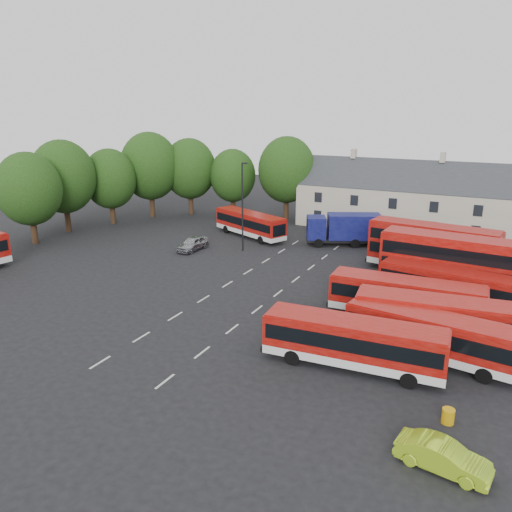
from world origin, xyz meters
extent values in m
plane|color=black|center=(0.00, 0.00, 0.00)|extent=(140.00, 140.00, 0.00)
cube|color=beige|center=(0.00, -14.00, 0.01)|extent=(0.15, 1.80, 0.01)
cube|color=beige|center=(0.00, -10.00, 0.01)|extent=(0.15, 1.80, 0.01)
cube|color=beige|center=(0.00, -6.00, 0.01)|extent=(0.15, 1.80, 0.01)
cube|color=beige|center=(0.00, -2.00, 0.01)|extent=(0.15, 1.80, 0.01)
cube|color=beige|center=(0.00, 2.00, 0.01)|extent=(0.15, 1.80, 0.01)
cube|color=beige|center=(0.00, 6.00, 0.01)|extent=(0.15, 1.80, 0.01)
cube|color=beige|center=(0.00, 10.00, 0.01)|extent=(0.15, 1.80, 0.01)
cube|color=beige|center=(0.00, 14.00, 0.01)|extent=(0.15, 1.80, 0.01)
cube|color=beige|center=(0.00, 18.00, 0.01)|extent=(0.15, 1.80, 0.01)
cube|color=beige|center=(5.00, -14.00, 0.01)|extent=(0.15, 1.80, 0.01)
cube|color=beige|center=(5.00, -10.00, 0.01)|extent=(0.15, 1.80, 0.01)
cube|color=beige|center=(5.00, -6.00, 0.01)|extent=(0.15, 1.80, 0.01)
cube|color=beige|center=(5.00, -2.00, 0.01)|extent=(0.15, 1.80, 0.01)
cube|color=beige|center=(5.00, 2.00, 0.01)|extent=(0.15, 1.80, 0.01)
cube|color=beige|center=(5.00, 6.00, 0.01)|extent=(0.15, 1.80, 0.01)
cube|color=beige|center=(5.00, 10.00, 0.01)|extent=(0.15, 1.80, 0.01)
cube|color=beige|center=(5.00, 14.00, 0.01)|extent=(0.15, 1.80, 0.01)
cube|color=beige|center=(5.00, 18.00, 0.01)|extent=(0.15, 1.80, 0.01)
cylinder|color=black|center=(-27.00, 4.00, 1.92)|extent=(0.70, 0.70, 3.85)
ellipsoid|color=#15370F|center=(-27.00, 4.00, 6.39)|extent=(7.26, 7.26, 8.35)
cylinder|color=black|center=(-28.00, 10.00, 2.10)|extent=(0.70, 0.70, 4.20)
ellipsoid|color=#15370F|center=(-28.00, 10.00, 6.97)|extent=(7.92, 7.92, 9.11)
cylinder|color=black|center=(-26.00, 16.00, 1.84)|extent=(0.70, 0.70, 3.67)
ellipsoid|color=#15370F|center=(-26.00, 16.00, 6.10)|extent=(6.93, 6.93, 7.97)
cylinder|color=black|center=(-24.00, 22.00, 2.19)|extent=(0.70, 0.70, 4.38)
ellipsoid|color=#15370F|center=(-24.00, 22.00, 7.26)|extent=(8.25, 8.25, 9.49)
cylinder|color=black|center=(-20.00, 26.00, 2.01)|extent=(0.70, 0.70, 4.02)
ellipsoid|color=#15370F|center=(-20.00, 26.00, 6.68)|extent=(7.59, 7.59, 8.73)
cylinder|color=black|center=(-14.00, 28.00, 1.75)|extent=(0.70, 0.70, 3.50)
ellipsoid|color=#15370F|center=(-14.00, 28.00, 5.81)|extent=(6.60, 6.60, 7.59)
cylinder|color=black|center=(-6.00, 29.00, 2.10)|extent=(0.70, 0.70, 4.20)
ellipsoid|color=#15370F|center=(-6.00, 29.00, 6.97)|extent=(7.92, 7.92, 9.11)
cube|color=beige|center=(14.00, 30.00, 2.75)|extent=(35.00, 7.00, 5.50)
cube|color=#2D3035|center=(14.00, 30.00, 5.50)|extent=(35.70, 7.13, 7.13)
cube|color=beige|center=(3.00, 30.00, 9.46)|extent=(0.60, 0.90, 1.20)
cube|color=beige|center=(14.00, 30.00, 9.46)|extent=(0.60, 0.90, 1.20)
cube|color=silver|center=(14.26, -7.45, 0.77)|extent=(11.04, 3.23, 0.54)
cube|color=#961009|center=(14.26, -7.45, 2.01)|extent=(11.04, 3.23, 1.93)
cube|color=black|center=(14.26, -7.45, 2.05)|extent=(10.61, 3.26, 0.94)
cube|color=#961009|center=(14.26, -7.45, 3.02)|extent=(10.82, 3.12, 0.12)
cylinder|color=black|center=(10.86, -8.81, 0.50)|extent=(1.01, 0.35, 0.99)
cylinder|color=black|center=(17.65, -6.09, 0.50)|extent=(1.01, 0.35, 0.99)
cube|color=silver|center=(18.35, -4.25, 0.75)|extent=(10.93, 3.87, 0.53)
cube|color=#961009|center=(18.35, -4.25, 1.97)|extent=(10.93, 3.87, 1.90)
cube|color=black|center=(18.35, -4.25, 2.02)|extent=(10.51, 3.87, 0.92)
cube|color=#961009|center=(18.35, -4.25, 2.97)|extent=(10.70, 3.75, 0.12)
cylinder|color=black|center=(14.81, -4.87, 0.49)|extent=(1.00, 0.40, 0.97)
cylinder|color=black|center=(21.89, -3.63, 0.49)|extent=(1.00, 0.40, 0.97)
cube|color=silver|center=(18.69, -1.73, 0.80)|extent=(11.60, 3.94, 0.57)
cube|color=#961009|center=(18.69, -1.73, 2.09)|extent=(11.60, 3.94, 2.02)
cube|color=black|center=(18.69, -1.73, 2.15)|extent=(11.16, 3.95, 0.98)
cube|color=#961009|center=(18.69, -1.73, 3.15)|extent=(11.37, 3.81, 0.12)
cylinder|color=black|center=(15.21, -3.33, 0.52)|extent=(1.06, 0.41, 1.03)
cylinder|color=black|center=(22.16, -0.13, 0.52)|extent=(1.06, 0.41, 1.03)
cube|color=silver|center=(15.70, 1.34, 0.78)|extent=(11.21, 2.97, 0.56)
cube|color=#961009|center=(15.70, 1.34, 2.05)|extent=(11.21, 2.97, 1.97)
cube|color=black|center=(15.70, 1.34, 2.10)|extent=(10.76, 3.02, 0.96)
cube|color=#961009|center=(15.70, 1.34, 3.08)|extent=(10.98, 2.86, 0.12)
cylinder|color=black|center=(12.19, 0.06, 0.51)|extent=(1.02, 0.32, 1.01)
cylinder|color=black|center=(19.20, 2.63, 0.51)|extent=(1.02, 0.32, 1.01)
cube|color=silver|center=(18.07, 5.83, 0.74)|extent=(10.80, 3.97, 0.53)
cube|color=#961009|center=(18.07, 5.83, 1.94)|extent=(10.80, 3.97, 1.87)
cube|color=black|center=(18.07, 5.83, 1.99)|extent=(10.39, 3.96, 0.91)
cube|color=#961009|center=(18.07, 5.83, 2.93)|extent=(10.57, 3.84, 0.12)
cylinder|color=black|center=(14.57, 5.27, 0.48)|extent=(0.99, 0.41, 0.96)
cylinder|color=black|center=(21.58, 6.39, 0.48)|extent=(0.99, 0.41, 0.96)
cube|color=silver|center=(18.35, 8.65, 0.87)|extent=(12.47, 3.75, 0.61)
cube|color=#961009|center=(18.35, 8.65, 3.04)|extent=(12.47, 3.75, 3.74)
cube|color=black|center=(18.35, 8.65, 2.32)|extent=(11.98, 3.78, 1.06)
cube|color=#961009|center=(18.35, 8.65, 4.97)|extent=(12.22, 3.62, 0.13)
cylinder|color=black|center=(14.33, 7.70, 0.56)|extent=(1.14, 0.40, 1.12)
cylinder|color=black|center=(22.37, 9.60, 0.56)|extent=(1.14, 0.40, 1.12)
cube|color=black|center=(18.35, 8.65, 3.77)|extent=(11.98, 3.78, 1.06)
cube|color=silver|center=(15.84, 13.17, 0.83)|extent=(12.01, 4.28, 0.59)
cube|color=#961009|center=(15.84, 13.17, 2.91)|extent=(12.01, 4.28, 3.58)
cube|color=black|center=(15.84, 13.17, 2.22)|extent=(11.56, 4.28, 1.02)
cube|color=#961009|center=(15.84, 13.17, 4.76)|extent=(11.77, 4.14, 0.13)
cylinder|color=black|center=(11.94, 12.50, 0.53)|extent=(1.10, 0.45, 1.07)
cylinder|color=black|center=(19.73, 13.84, 0.53)|extent=(1.10, 0.45, 1.07)
cube|color=black|center=(15.84, 13.17, 3.61)|extent=(11.56, 4.28, 1.02)
cube|color=silver|center=(-6.00, 17.95, 0.75)|extent=(10.73, 6.48, 0.53)
cube|color=#961009|center=(-6.00, 17.95, 1.96)|extent=(10.73, 6.48, 1.89)
cube|color=black|center=(-6.00, 17.95, 2.01)|extent=(10.36, 6.36, 0.92)
cube|color=#961009|center=(-6.00, 17.95, 2.95)|extent=(10.50, 6.31, 0.12)
cylinder|color=black|center=(-9.56, 18.31, 0.48)|extent=(1.00, 0.64, 0.97)
cylinder|color=black|center=(-2.43, 17.59, 0.48)|extent=(1.00, 0.64, 0.97)
cube|color=black|center=(5.27, 19.46, 0.67)|extent=(8.44, 5.48, 0.31)
cube|color=#0E1153|center=(2.45, 18.15, 2.07)|extent=(2.97, 3.22, 2.49)
cube|color=black|center=(1.56, 17.74, 2.44)|extent=(1.02, 2.04, 1.24)
cube|color=#0E1153|center=(6.35, 19.96, 2.23)|extent=(6.44, 4.83, 2.80)
cylinder|color=black|center=(3.13, 17.18, 0.52)|extent=(1.06, 0.70, 1.04)
cylinder|color=black|center=(7.63, 21.85, 0.52)|extent=(1.06, 0.70, 1.04)
imported|color=#989A9F|center=(-8.99, 9.88, 0.75)|extent=(1.95, 4.50, 1.51)
imported|color=#A6D320|center=(20.39, -14.44, 0.67)|extent=(4.24, 2.01, 1.34)
cylinder|color=#CC950C|center=(20.21, -10.75, 0.39)|extent=(0.63, 0.63, 0.79)
cylinder|color=black|center=(-3.95, 12.28, 4.81)|extent=(0.17, 0.17, 9.61)
cube|color=black|center=(-3.66, 12.29, 9.61)|extent=(0.59, 0.27, 0.17)
camera|label=1|loc=(21.35, -34.56, 15.42)|focal=35.00mm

